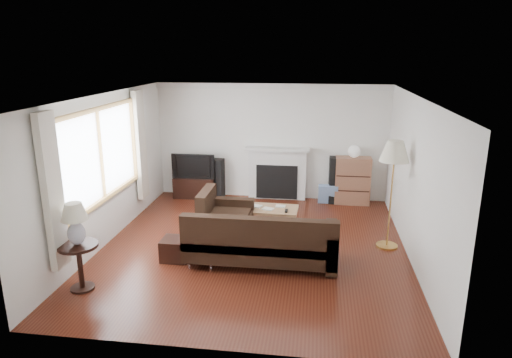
# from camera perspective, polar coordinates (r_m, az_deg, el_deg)

# --- Properties ---
(room) EXTENTS (5.10, 5.60, 2.54)m
(room) POSITION_cam_1_polar(r_m,az_deg,el_deg) (7.29, -0.32, 0.49)
(room) COLOR #4F1D11
(room) RESTS_ON ground
(window) EXTENTS (0.12, 2.74, 1.54)m
(window) POSITION_cam_1_polar(r_m,az_deg,el_deg) (7.76, -18.78, 2.86)
(window) COLOR olive
(window) RESTS_ON room
(curtain_near) EXTENTS (0.10, 0.35, 2.10)m
(curtain_near) POSITION_cam_1_polar(r_m,az_deg,el_deg) (6.49, -24.10, -1.51)
(curtain_near) COLOR silver
(curtain_near) RESTS_ON room
(curtain_far) EXTENTS (0.10, 0.35, 2.10)m
(curtain_far) POSITION_cam_1_polar(r_m,az_deg,el_deg) (9.12, -14.25, 4.11)
(curtain_far) COLOR silver
(curtain_far) RESTS_ON room
(fireplace) EXTENTS (1.40, 0.26, 1.15)m
(fireplace) POSITION_cam_1_polar(r_m,az_deg,el_deg) (9.99, 2.66, 0.71)
(fireplace) COLOR white
(fireplace) RESTS_ON room
(tv_stand) EXTENTS (0.92, 0.41, 0.46)m
(tv_stand) POSITION_cam_1_polar(r_m,az_deg,el_deg) (10.26, -7.60, -1.00)
(tv_stand) COLOR black
(tv_stand) RESTS_ON ground
(television) EXTENTS (0.95, 0.12, 0.55)m
(television) POSITION_cam_1_polar(r_m,az_deg,el_deg) (10.13, -7.70, 1.72)
(television) COLOR black
(television) RESTS_ON tv_stand
(speaker_left) EXTENTS (0.27, 0.31, 0.87)m
(speaker_left) POSITION_cam_1_polar(r_m,az_deg,el_deg) (10.13, -4.78, 0.07)
(speaker_left) COLOR black
(speaker_left) RESTS_ON ground
(speaker_right) EXTENTS (0.29, 0.34, 0.99)m
(speaker_right) POSITION_cam_1_polar(r_m,az_deg,el_deg) (9.89, 9.90, -0.12)
(speaker_right) COLOR black
(speaker_right) RESTS_ON ground
(bookshelf) EXTENTS (0.73, 0.35, 1.01)m
(bookshelf) POSITION_cam_1_polar(r_m,az_deg,el_deg) (9.89, 11.96, -0.19)
(bookshelf) COLOR #8E5B42
(bookshelf) RESTS_ON ground
(globe_lamp) EXTENTS (0.25, 0.25, 0.25)m
(globe_lamp) POSITION_cam_1_polar(r_m,az_deg,el_deg) (9.74, 12.18, 3.38)
(globe_lamp) COLOR white
(globe_lamp) RESTS_ON bookshelf
(sectional_sofa) EXTENTS (2.50, 1.83, 0.81)m
(sectional_sofa) POSITION_cam_1_polar(r_m,az_deg,el_deg) (7.03, 0.67, -7.43)
(sectional_sofa) COLOR black
(sectional_sofa) RESTS_ON ground
(coffee_table) EXTENTS (1.08, 0.61, 0.41)m
(coffee_table) POSITION_cam_1_polar(r_m,az_deg,el_deg) (8.38, 1.55, -4.94)
(coffee_table) COLOR #9A704A
(coffee_table) RESTS_ON ground
(footstool) EXTENTS (0.41, 0.41, 0.34)m
(footstool) POSITION_cam_1_polar(r_m,az_deg,el_deg) (7.35, -10.07, -8.61)
(footstool) COLOR black
(footstool) RESTS_ON ground
(floor_lamp) EXTENTS (0.51, 0.51, 1.81)m
(floor_lamp) POSITION_cam_1_polar(r_m,az_deg,el_deg) (7.73, 16.53, -1.97)
(floor_lamp) COLOR #BF8E42
(floor_lamp) RESTS_ON ground
(side_table) EXTENTS (0.53, 0.53, 0.66)m
(side_table) POSITION_cam_1_polar(r_m,az_deg,el_deg) (6.77, -21.11, -10.21)
(side_table) COLOR black
(side_table) RESTS_ON ground
(table_lamp) EXTENTS (0.36, 0.36, 0.58)m
(table_lamp) POSITION_cam_1_polar(r_m,az_deg,el_deg) (6.53, -21.65, -5.28)
(table_lamp) COLOR silver
(table_lamp) RESTS_ON side_table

